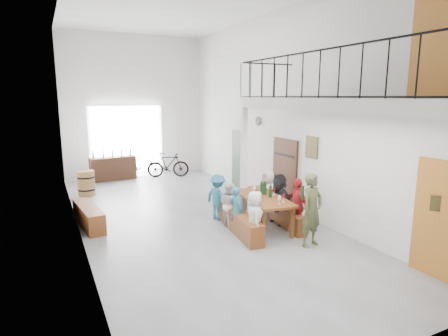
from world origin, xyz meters
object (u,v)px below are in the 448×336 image
bench_inner (240,222)px  oak_barrel (86,183)px  host_standing (312,210)px  serving_counter (113,168)px  bicycle_near (141,167)px  side_bench (89,216)px  tasting_table (262,199)px

bench_inner → oak_barrel: bearing=126.5°
oak_barrel → host_standing: size_ratio=0.51×
bench_inner → serving_counter: 7.30m
host_standing → bicycle_near: (-1.61, 8.41, -0.35)m
side_bench → host_standing: host_standing is taller
tasting_table → oak_barrel: bearing=132.7°
serving_counter → bicycle_near: bearing=-7.1°
serving_counter → oak_barrel: bearing=-125.6°
host_standing → bicycle_near: bearing=86.9°
tasting_table → host_standing: host_standing is taller
host_standing → oak_barrel: bearing=106.7°
bench_inner → host_standing: host_standing is taller
bench_inner → serving_counter: serving_counter is taller
serving_counter → bicycle_near: size_ratio=1.00×
bench_inner → side_bench: 3.74m
bicycle_near → host_standing: bearing=-156.9°
bench_inner → oak_barrel: 5.89m
host_standing → bicycle_near: size_ratio=0.94×
host_standing → bicycle_near: 8.57m
oak_barrel → serving_counter: bearing=58.8°
serving_counter → host_standing: size_ratio=1.07×
side_bench → bicycle_near: bearing=63.3°
tasting_table → host_standing: size_ratio=1.38×
tasting_table → serving_counter: 7.39m
bench_inner → side_bench: (-3.15, 2.02, 0.01)m
host_standing → side_bench: bearing=126.8°
tasting_table → bicycle_near: size_ratio=1.30×
side_bench → serving_counter: serving_counter is taller
oak_barrel → serving_counter: (1.18, 1.95, 0.04)m
tasting_table → side_bench: 4.29m
tasting_table → oak_barrel: oak_barrel is taller
oak_barrel → bicycle_near: 2.94m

